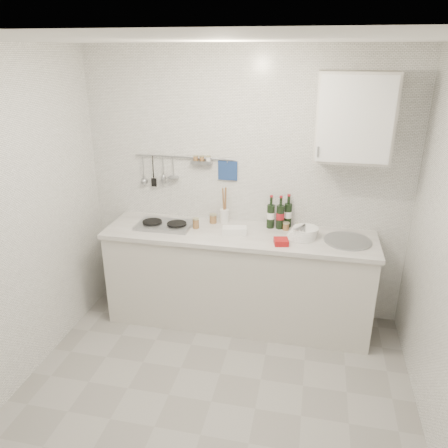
% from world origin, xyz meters
% --- Properties ---
extents(floor, '(3.00, 3.00, 0.00)m').
position_xyz_m(floor, '(0.00, 0.00, 0.00)').
color(floor, gray).
rests_on(floor, ground).
extents(ceiling, '(3.00, 3.00, 0.00)m').
position_xyz_m(ceiling, '(0.00, 0.00, 2.50)').
color(ceiling, silver).
rests_on(ceiling, back_wall).
extents(back_wall, '(3.00, 0.02, 2.50)m').
position_xyz_m(back_wall, '(0.00, 1.40, 1.25)').
color(back_wall, silver).
rests_on(back_wall, floor).
extents(wall_left, '(0.02, 2.80, 2.50)m').
position_xyz_m(wall_left, '(-1.50, 0.00, 1.25)').
color(wall_left, silver).
rests_on(wall_left, floor).
extents(counter, '(2.44, 0.64, 0.96)m').
position_xyz_m(counter, '(0.01, 1.10, 0.43)').
color(counter, beige).
rests_on(counter, floor).
extents(wall_rail, '(0.98, 0.09, 0.34)m').
position_xyz_m(wall_rail, '(-0.60, 1.37, 1.43)').
color(wall_rail, '#93969B').
rests_on(wall_rail, back_wall).
extents(wall_cabinet, '(0.60, 0.38, 0.70)m').
position_xyz_m(wall_cabinet, '(0.90, 1.22, 1.95)').
color(wall_cabinet, beige).
rests_on(wall_cabinet, back_wall).
extents(plate_stack_hob, '(0.27, 0.27, 0.02)m').
position_xyz_m(plate_stack_hob, '(-0.64, 1.16, 0.93)').
color(plate_stack_hob, '#5464BF').
rests_on(plate_stack_hob, counter).
extents(plate_stack_sink, '(0.27, 0.26, 0.10)m').
position_xyz_m(plate_stack_sink, '(0.57, 1.11, 0.96)').
color(plate_stack_sink, white).
rests_on(plate_stack_sink, counter).
extents(wine_bottles, '(0.23, 0.13, 0.31)m').
position_xyz_m(wine_bottles, '(0.34, 1.30, 1.07)').
color(wine_bottles, black).
rests_on(wine_bottles, counter).
extents(butter_dish, '(0.23, 0.14, 0.06)m').
position_xyz_m(butter_dish, '(-0.03, 1.06, 0.95)').
color(butter_dish, white).
rests_on(butter_dish, counter).
extents(strawberry_punnet, '(0.14, 0.14, 0.05)m').
position_xyz_m(strawberry_punnet, '(0.40, 0.92, 0.94)').
color(strawberry_punnet, red).
rests_on(strawberry_punnet, counter).
extents(utensil_crock, '(0.09, 0.09, 0.35)m').
position_xyz_m(utensil_crock, '(-0.18, 1.32, 1.00)').
color(utensil_crock, white).
rests_on(utensil_crock, counter).
extents(jar_a, '(0.07, 0.07, 0.09)m').
position_xyz_m(jar_a, '(-0.28, 1.28, 0.96)').
color(jar_a, brown).
rests_on(jar_a, counter).
extents(jar_b, '(0.06, 0.06, 0.07)m').
position_xyz_m(jar_b, '(0.41, 1.25, 0.96)').
color(jar_b, brown).
rests_on(jar_b, counter).
extents(jar_c, '(0.06, 0.06, 0.07)m').
position_xyz_m(jar_c, '(0.53, 1.24, 0.96)').
color(jar_c, brown).
rests_on(jar_c, counter).
extents(jar_d, '(0.06, 0.06, 0.10)m').
position_xyz_m(jar_d, '(-0.40, 1.12, 0.97)').
color(jar_d, brown).
rests_on(jar_d, counter).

